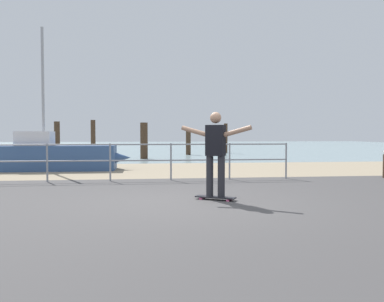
% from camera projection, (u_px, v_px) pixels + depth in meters
% --- Properties ---
extents(ground_plane, '(24.00, 10.00, 0.04)m').
position_uv_depth(ground_plane, '(200.00, 213.00, 6.65)').
color(ground_plane, '#474444').
rests_on(ground_plane, ground).
extents(beach_strip, '(24.00, 6.00, 0.04)m').
position_uv_depth(beach_strip, '(169.00, 170.00, 14.58)').
color(beach_strip, tan).
rests_on(beach_strip, ground).
extents(sea_surface, '(72.00, 50.00, 0.04)m').
position_uv_depth(sea_surface, '(152.00, 146.00, 42.35)').
color(sea_surface, '#849EA3').
rests_on(sea_surface, ground).
extents(railing_fence, '(11.71, 0.05, 1.05)m').
position_uv_depth(railing_fence, '(79.00, 156.00, 10.86)').
color(railing_fence, gray).
rests_on(railing_fence, ground).
extents(sailboat, '(4.96, 1.44, 5.06)m').
position_uv_depth(sailboat, '(57.00, 156.00, 14.29)').
color(sailboat, '#335184').
rests_on(sailboat, ground).
extents(skateboard, '(0.79, 0.58, 0.08)m').
position_uv_depth(skateboard, '(215.00, 197.00, 7.84)').
color(skateboard, black).
rests_on(skateboard, ground).
extents(skateboarder, '(1.29, 0.81, 1.65)m').
position_uv_depth(skateboarder, '(216.00, 149.00, 7.80)').
color(skateboarder, '#26262B').
rests_on(skateboarder, skateboard).
extents(groyne_post_0, '(0.36, 0.36, 2.11)m').
position_uv_depth(groyne_post_0, '(57.00, 138.00, 25.56)').
color(groyne_post_0, '#422D1E').
rests_on(groyne_post_0, ground).
extents(groyne_post_1, '(0.25, 0.25, 2.07)m').
position_uv_depth(groyne_post_1, '(93.00, 139.00, 21.82)').
color(groyne_post_1, '#422D1E').
rests_on(groyne_post_1, ground).
extents(groyne_post_2, '(0.39, 0.39, 1.90)m').
position_uv_depth(groyne_post_2, '(144.00, 141.00, 20.89)').
color(groyne_post_2, '#422D1E').
rests_on(groyne_post_2, ground).
extents(groyne_post_3, '(0.30, 0.30, 1.69)m').
position_uv_depth(groyne_post_3, '(188.00, 141.00, 24.92)').
color(groyne_post_3, '#422D1E').
rests_on(groyne_post_3, ground).
extents(groyne_post_4, '(0.25, 0.25, 2.02)m').
position_uv_depth(groyne_post_4, '(226.00, 138.00, 27.05)').
color(groyne_post_4, '#422D1E').
rests_on(groyne_post_4, ground).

